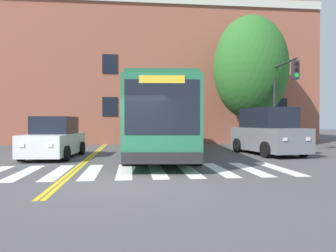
% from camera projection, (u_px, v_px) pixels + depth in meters
% --- Properties ---
extents(ground_plane, '(120.00, 120.00, 0.00)m').
position_uv_depth(ground_plane, '(123.00, 185.00, 8.67)').
color(ground_plane, '#4C4C4F').
extents(crosswalk, '(10.31, 3.53, 0.01)m').
position_uv_depth(crosswalk, '(141.00, 171.00, 11.08)').
color(crosswalk, white).
rests_on(crosswalk, ground).
extents(lane_line_yellow_inner, '(0.12, 36.00, 0.01)m').
position_uv_depth(lane_line_yellow_inner, '(105.00, 144.00, 24.74)').
color(lane_line_yellow_inner, gold).
rests_on(lane_line_yellow_inner, ground).
extents(lane_line_yellow_outer, '(0.12, 36.00, 0.01)m').
position_uv_depth(lane_line_yellow_outer, '(107.00, 144.00, 24.76)').
color(lane_line_yellow_outer, gold).
rests_on(lane_line_yellow_outer, ground).
extents(city_bus, '(3.80, 12.60, 3.37)m').
position_uv_depth(city_bus, '(162.00, 119.00, 16.31)').
color(city_bus, '#28704C').
rests_on(city_bus, ground).
extents(car_white_near_lane, '(2.38, 4.66, 1.91)m').
position_uv_depth(car_white_near_lane, '(54.00, 139.00, 15.21)').
color(car_white_near_lane, white).
rests_on(car_white_near_lane, ground).
extents(car_grey_far_lane, '(2.66, 4.95, 2.37)m').
position_uv_depth(car_grey_far_lane, '(268.00, 133.00, 16.75)').
color(car_grey_far_lane, slate).
rests_on(car_grey_far_lane, ground).
extents(traffic_light_near_corner, '(0.38, 3.10, 5.39)m').
position_uv_depth(traffic_light_near_corner, '(283.00, 88.00, 19.08)').
color(traffic_light_near_corner, '#28282D').
rests_on(traffic_light_near_corner, ground).
extents(street_tree_curbside_large, '(7.11, 7.06, 8.93)m').
position_uv_depth(street_tree_curbside_large, '(251.00, 68.00, 22.41)').
color(street_tree_curbside_large, brown).
rests_on(street_tree_curbside_large, ground).
extents(building_facade, '(32.67, 10.08, 11.17)m').
position_uv_depth(building_facade, '(114.00, 78.00, 28.91)').
color(building_facade, '#9E5642').
rests_on(building_facade, ground).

